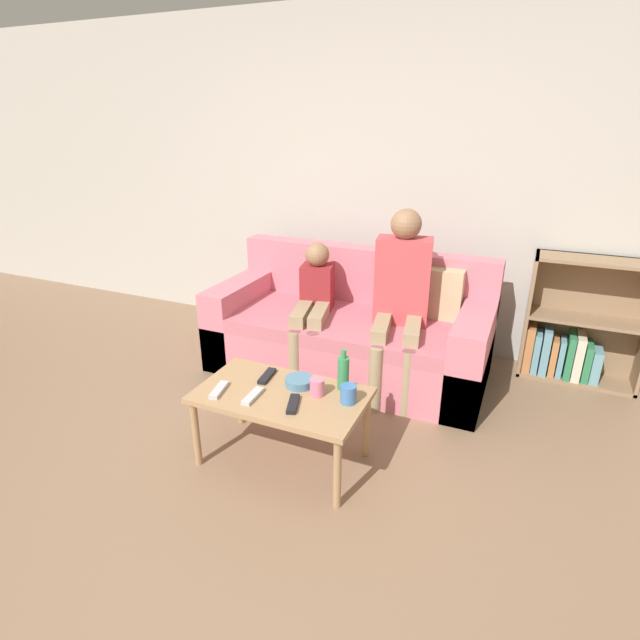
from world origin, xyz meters
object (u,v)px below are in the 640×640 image
couch (351,333)px  person_adult (401,289)px  tv_remote_3 (219,390)px  snack_bowl (299,382)px  bookshelf (575,333)px  tv_remote_1 (293,404)px  cup_far (348,394)px  tv_remote_0 (267,376)px  bottle (343,373)px  cup_near (317,387)px  tv_remote_2 (253,396)px  coffee_table (281,401)px  person_child (313,302)px

couch → person_adult: (0.38, -0.08, 0.42)m
tv_remote_3 → snack_bowl: bearing=20.9°
bookshelf → tv_remote_3: size_ratio=5.17×
person_adult → tv_remote_1: size_ratio=7.04×
cup_far → tv_remote_0: (-0.51, 0.06, -0.04)m
snack_bowl → couch: bearing=95.0°
snack_bowl → tv_remote_1: bearing=-72.9°
tv_remote_3 → tv_remote_1: bearing=-7.3°
tv_remote_3 → snack_bowl: (0.36, 0.23, 0.01)m
couch → person_adult: person_adult is taller
couch → tv_remote_3: couch is taller
person_adult → tv_remote_1: person_adult is taller
tv_remote_0 → bottle: (0.44, 0.05, 0.09)m
person_adult → cup_near: size_ratio=13.24×
bookshelf → snack_bowl: (-1.44, -1.60, 0.10)m
tv_remote_2 → tv_remote_3: same height
bookshelf → coffee_table: (-1.49, -1.72, 0.03)m
person_child → snack_bowl: bearing=-83.0°
person_adult → tv_remote_0: bearing=-126.4°
tv_remote_0 → bottle: size_ratio=0.74×
tv_remote_0 → snack_bowl: snack_bowl is taller
person_adult → cup_far: size_ratio=12.80×
tv_remote_2 → person_adult: bearing=67.4°
person_child → tv_remote_3: person_child is taller
cup_near → cup_far: size_ratio=0.97×
coffee_table → tv_remote_1: (0.12, -0.09, 0.06)m
tv_remote_0 → bottle: 0.45m
couch → coffee_table: couch is taller
tv_remote_2 → bottle: bottle is taller
person_child → bookshelf: bearing=7.7°
person_child → tv_remote_3: bearing=-104.1°
cup_near → bottle: 0.16m
bookshelf → snack_bowl: bearing=-131.8°
bookshelf → person_adult: person_adult is taller
coffee_table → bottle: (0.29, 0.17, 0.15)m
bookshelf → tv_remote_1: bookshelf is taller
cup_far → tv_remote_1: 0.29m
coffee_table → tv_remote_0: bearing=142.2°
bottle → person_child: bearing=123.0°
bottle → coffee_table: bearing=-149.3°
bookshelf → person_child: (-1.77, -0.66, 0.20)m
person_adult → tv_remote_0: (-0.49, -0.99, -0.27)m
bookshelf → tv_remote_0: bookshelf is taller
couch → bottle: (0.33, -1.02, 0.23)m
bookshelf → cup_far: (-1.13, -1.66, 0.13)m
tv_remote_3 → tv_remote_0: bearing=44.4°
tv_remote_0 → tv_remote_3: bearing=-130.8°
tv_remote_0 → person_child: bearing=91.2°
bookshelf → snack_bowl: size_ratio=5.84×
couch → tv_remote_1: bearing=-83.1°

